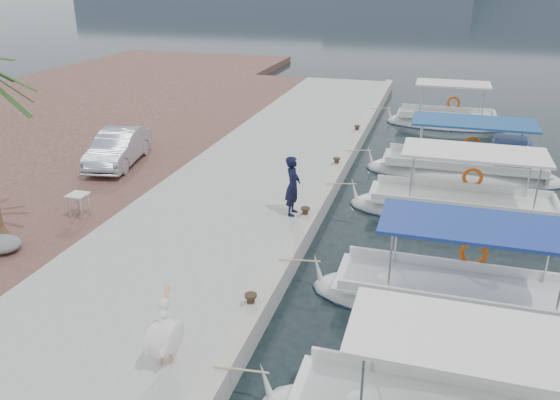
# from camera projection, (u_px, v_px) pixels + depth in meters

# --- Properties ---
(ground) EXTENTS (400.00, 400.00, 0.00)m
(ground) POSITION_uv_depth(u_px,v_px,m) (304.00, 256.00, 15.30)
(ground) COLOR black
(ground) RESTS_ON ground
(concrete_quay) EXTENTS (6.00, 40.00, 0.50)m
(concrete_quay) POSITION_uv_depth(u_px,v_px,m) (259.00, 178.00, 20.41)
(concrete_quay) COLOR #A1A19B
(concrete_quay) RESTS_ON ground
(quay_curb) EXTENTS (0.44, 40.00, 0.12)m
(quay_curb) POSITION_uv_depth(u_px,v_px,m) (332.00, 178.00, 19.57)
(quay_curb) COLOR #AFA89B
(quay_curb) RESTS_ON concrete_quay
(cobblestone_strip) EXTENTS (4.00, 40.00, 0.50)m
(cobblestone_strip) POSITION_uv_depth(u_px,v_px,m) (140.00, 166.00, 21.71)
(cobblestone_strip) COLOR #53322C
(cobblestone_strip) RESTS_ON ground
(fishing_caique_b) EXTENTS (7.00, 2.15, 2.83)m
(fishing_caique_b) POSITION_uv_depth(u_px,v_px,m) (457.00, 304.00, 12.88)
(fishing_caique_b) COLOR silver
(fishing_caique_b) RESTS_ON ground
(fishing_caique_c) EXTENTS (7.29, 2.23, 2.83)m
(fishing_caique_c) POSITION_uv_depth(u_px,v_px,m) (460.00, 212.00, 17.82)
(fishing_caique_c) COLOR silver
(fishing_caique_c) RESTS_ON ground
(fishing_caique_d) EXTENTS (7.50, 2.33, 2.83)m
(fishing_caique_d) POSITION_uv_depth(u_px,v_px,m) (465.00, 172.00, 21.24)
(fishing_caique_d) COLOR silver
(fishing_caique_d) RESTS_ON ground
(fishing_caique_e) EXTENTS (6.06, 2.24, 2.83)m
(fishing_caique_e) POSITION_uv_depth(u_px,v_px,m) (445.00, 123.00, 28.38)
(fishing_caique_e) COLOR silver
(fishing_caique_e) RESTS_ON ground
(mooring_bollards) EXTENTS (0.28, 20.28, 0.33)m
(mooring_bollards) POSITION_uv_depth(u_px,v_px,m) (305.00, 212.00, 16.45)
(mooring_bollards) COLOR black
(mooring_bollards) RESTS_ON concrete_quay
(pelican) EXTENTS (0.85, 1.49, 1.17)m
(pelican) POSITION_uv_depth(u_px,v_px,m) (164.00, 336.00, 10.16)
(pelican) COLOR tan
(pelican) RESTS_ON concrete_quay
(fisherman) EXTENTS (0.47, 0.69, 1.85)m
(fisherman) POSITION_uv_depth(u_px,v_px,m) (293.00, 186.00, 16.43)
(fisherman) COLOR black
(fisherman) RESTS_ON concrete_quay
(parked_car) EXTENTS (2.13, 4.18, 1.31)m
(parked_car) POSITION_uv_depth(u_px,v_px,m) (118.00, 148.00, 20.92)
(parked_car) COLOR #AFBAC8
(parked_car) RESTS_ON cobblestone_strip
(tarp_bundle) EXTENTS (1.10, 0.90, 0.40)m
(tarp_bundle) POSITION_uv_depth(u_px,v_px,m) (1.00, 244.00, 14.47)
(tarp_bundle) COLOR slate
(tarp_bundle) RESTS_ON cobblestone_strip
(folding_table) EXTENTS (0.55, 0.55, 0.73)m
(folding_table) POSITION_uv_depth(u_px,v_px,m) (78.00, 200.00, 16.42)
(folding_table) COLOR silver
(folding_table) RESTS_ON cobblestone_strip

